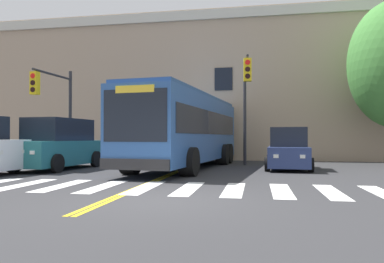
{
  "coord_description": "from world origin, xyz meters",
  "views": [
    {
      "loc": [
        2.22,
        -8.24,
        1.43
      ],
      "look_at": [
        -0.67,
        7.77,
        1.68
      ],
      "focal_mm": 35.0,
      "sensor_mm": 36.0,
      "label": 1
    }
  ],
  "objects_px": {
    "car_teal_near_lane": "(59,145)",
    "car_navy_far_lane": "(288,150)",
    "city_bus": "(187,129)",
    "traffic_light_far_corner": "(55,100)",
    "car_grey_behind_bus": "(220,145)",
    "traffic_light_overhead": "(246,92)"
  },
  "relations": [
    {
      "from": "car_teal_near_lane",
      "to": "traffic_light_far_corner",
      "type": "xyz_separation_m",
      "value": [
        -0.72,
        0.92,
        2.15
      ]
    },
    {
      "from": "city_bus",
      "to": "car_navy_far_lane",
      "type": "height_order",
      "value": "city_bus"
    },
    {
      "from": "car_grey_behind_bus",
      "to": "traffic_light_far_corner",
      "type": "distance_m",
      "value": 13.1
    },
    {
      "from": "city_bus",
      "to": "car_teal_near_lane",
      "type": "distance_m",
      "value": 5.8
    },
    {
      "from": "city_bus",
      "to": "car_navy_far_lane",
      "type": "bearing_deg",
      "value": 0.01
    },
    {
      "from": "traffic_light_overhead",
      "to": "car_grey_behind_bus",
      "type": "bearing_deg",
      "value": 103.64
    },
    {
      "from": "city_bus",
      "to": "car_grey_behind_bus",
      "type": "relative_size",
      "value": 2.48
    },
    {
      "from": "city_bus",
      "to": "car_teal_near_lane",
      "type": "height_order",
      "value": "city_bus"
    },
    {
      "from": "car_teal_near_lane",
      "to": "traffic_light_overhead",
      "type": "height_order",
      "value": "traffic_light_overhead"
    },
    {
      "from": "car_navy_far_lane",
      "to": "car_grey_behind_bus",
      "type": "xyz_separation_m",
      "value": [
        -4.12,
        10.29,
        -0.0
      ]
    },
    {
      "from": "car_teal_near_lane",
      "to": "car_navy_far_lane",
      "type": "distance_m",
      "value": 10.24
    },
    {
      "from": "car_teal_near_lane",
      "to": "car_navy_far_lane",
      "type": "relative_size",
      "value": 1.32
    },
    {
      "from": "car_navy_far_lane",
      "to": "traffic_light_far_corner",
      "type": "distance_m",
      "value": 11.11
    },
    {
      "from": "traffic_light_far_corner",
      "to": "car_teal_near_lane",
      "type": "bearing_deg",
      "value": -51.81
    },
    {
      "from": "car_grey_behind_bus",
      "to": "traffic_light_overhead",
      "type": "bearing_deg",
      "value": -76.36
    },
    {
      "from": "car_teal_near_lane",
      "to": "traffic_light_overhead",
      "type": "xyz_separation_m",
      "value": [
        8.2,
        2.76,
        2.55
      ]
    },
    {
      "from": "traffic_light_far_corner",
      "to": "traffic_light_overhead",
      "type": "relative_size",
      "value": 0.9
    },
    {
      "from": "traffic_light_far_corner",
      "to": "city_bus",
      "type": "bearing_deg",
      "value": 6.5
    },
    {
      "from": "car_teal_near_lane",
      "to": "city_bus",
      "type": "bearing_deg",
      "value": 16.49
    },
    {
      "from": "city_bus",
      "to": "traffic_light_overhead",
      "type": "bearing_deg",
      "value": 22.69
    },
    {
      "from": "car_grey_behind_bus",
      "to": "traffic_light_far_corner",
      "type": "relative_size",
      "value": 0.96
    },
    {
      "from": "city_bus",
      "to": "car_teal_near_lane",
      "type": "xyz_separation_m",
      "value": [
        -5.51,
        -1.63,
        -0.74
      ]
    }
  ]
}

